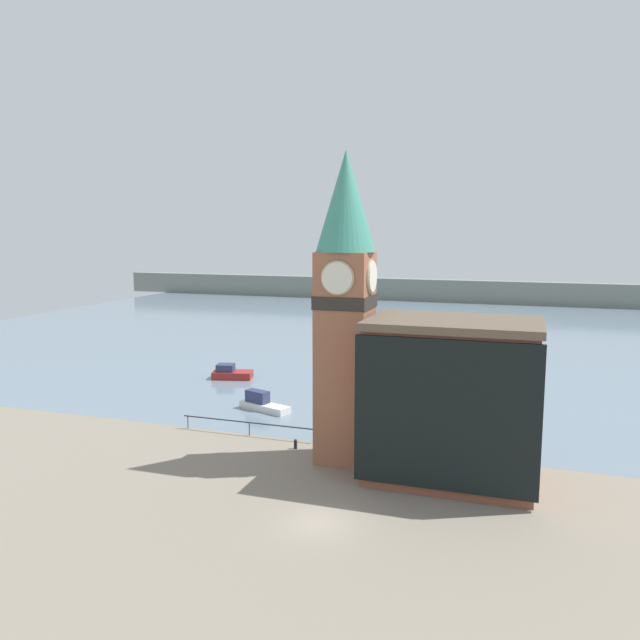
{
  "coord_description": "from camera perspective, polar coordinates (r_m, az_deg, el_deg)",
  "views": [
    {
      "loc": [
        10.46,
        -30.92,
        16.07
      ],
      "look_at": [
        -2.4,
        7.32,
        10.27
      ],
      "focal_mm": 35.0,
      "sensor_mm": 36.0,
      "label": 1
    }
  ],
  "objects": [
    {
      "name": "pier_railing",
      "position": [
        50.19,
        -6.48,
        -9.4
      ],
      "size": [
        11.66,
        0.08,
        1.09
      ],
      "color": "#232328",
      "rests_on": "ground_plane"
    },
    {
      "name": "boat_far",
      "position": [
        69.27,
        -8.14,
        -4.83
      ],
      "size": [
        4.65,
        3.17,
        1.59
      ],
      "rotation": [
        0.0,
        0.0,
        0.25
      ],
      "color": "maroon",
      "rests_on": "water"
    },
    {
      "name": "mooring_bollard_near",
      "position": [
        47.19,
        -2.26,
        -11.22
      ],
      "size": [
        0.26,
        0.26,
        0.74
      ],
      "color": "black",
      "rests_on": "ground_plane"
    },
    {
      "name": "pier_building",
      "position": [
        41.33,
        11.94,
        -7.15
      ],
      "size": [
        10.98,
        7.38,
        10.5
      ],
      "color": "brown",
      "rests_on": "ground_plane"
    },
    {
      "name": "ground_plane",
      "position": [
        36.38,
        -0.1,
        -18.04
      ],
      "size": [
        160.0,
        160.0,
        0.0
      ],
      "primitive_type": "plane",
      "color": "gray"
    },
    {
      "name": "water",
      "position": [
        105.29,
        12.66,
        -0.81
      ],
      "size": [
        160.0,
        120.0,
        0.0
      ],
      "color": "slate",
      "rests_on": "ground_plane"
    },
    {
      "name": "boat_near",
      "position": [
        57.07,
        -5.3,
        -7.59
      ],
      "size": [
        5.19,
        2.99,
        1.68
      ],
      "rotation": [
        0.0,
        0.0,
        -0.33
      ],
      "color": "silver",
      "rests_on": "water"
    },
    {
      "name": "far_shoreline",
      "position": [
        144.55,
        14.36,
        2.53
      ],
      "size": [
        180.0,
        3.0,
        5.0
      ],
      "color": "gray",
      "rests_on": "water"
    },
    {
      "name": "clock_tower",
      "position": [
        42.63,
        2.33,
        1.86
      ],
      "size": [
        4.05,
        4.05,
        21.4
      ],
      "color": "#935B42",
      "rests_on": "ground_plane"
    }
  ]
}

